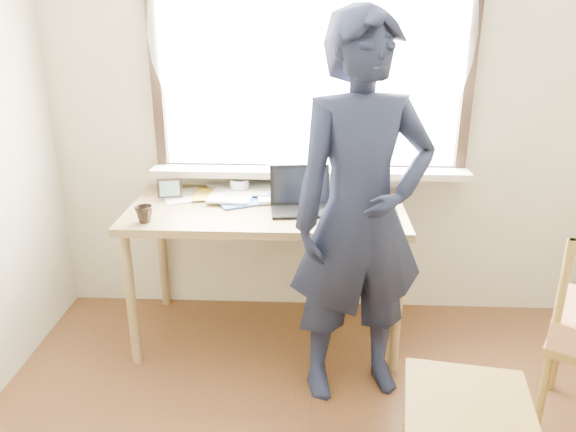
{
  "coord_description": "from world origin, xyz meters",
  "views": [
    {
      "loc": [
        -0.18,
        -1.27,
        1.85
      ],
      "look_at": [
        -0.28,
        0.95,
        1.01
      ],
      "focal_mm": 35.0,
      "sensor_mm": 36.0,
      "label": 1
    }
  ],
  "objects_px": {
    "desk": "(267,220)",
    "mug_dark": "(144,214)",
    "person": "(361,216)",
    "work_chair": "(466,415)",
    "mug_white": "(240,187)",
    "laptop": "(301,200)"
  },
  "relations": [
    {
      "from": "laptop",
      "to": "person",
      "type": "height_order",
      "value": "person"
    },
    {
      "from": "mug_dark",
      "to": "work_chair",
      "type": "relative_size",
      "value": 0.18
    },
    {
      "from": "person",
      "to": "desk",
      "type": "bearing_deg",
      "value": 120.97
    },
    {
      "from": "laptop",
      "to": "person",
      "type": "distance_m",
      "value": 0.52
    },
    {
      "from": "person",
      "to": "mug_dark",
      "type": "bearing_deg",
      "value": 154.78
    },
    {
      "from": "desk",
      "to": "person",
      "type": "bearing_deg",
      "value": -43.63
    },
    {
      "from": "mug_dark",
      "to": "mug_white",
      "type": "bearing_deg",
      "value": 48.13
    },
    {
      "from": "desk",
      "to": "work_chair",
      "type": "height_order",
      "value": "desk"
    },
    {
      "from": "person",
      "to": "work_chair",
      "type": "bearing_deg",
      "value": -77.79
    },
    {
      "from": "desk",
      "to": "laptop",
      "type": "distance_m",
      "value": 0.24
    },
    {
      "from": "work_chair",
      "to": "person",
      "type": "relative_size",
      "value": 0.28
    },
    {
      "from": "laptop",
      "to": "mug_dark",
      "type": "xyz_separation_m",
      "value": [
        -0.79,
        -0.24,
        -0.01
      ]
    },
    {
      "from": "mug_white",
      "to": "work_chair",
      "type": "height_order",
      "value": "mug_white"
    },
    {
      "from": "laptop",
      "to": "person",
      "type": "relative_size",
      "value": 0.19
    },
    {
      "from": "work_chair",
      "to": "person",
      "type": "bearing_deg",
      "value": 117.61
    },
    {
      "from": "desk",
      "to": "mug_dark",
      "type": "bearing_deg",
      "value": -155.91
    },
    {
      "from": "mug_white",
      "to": "mug_dark",
      "type": "distance_m",
      "value": 0.64
    },
    {
      "from": "desk",
      "to": "mug_white",
      "type": "height_order",
      "value": "mug_white"
    },
    {
      "from": "desk",
      "to": "mug_dark",
      "type": "relative_size",
      "value": 16.23
    },
    {
      "from": "mug_dark",
      "to": "desk",
      "type": "bearing_deg",
      "value": 24.09
    },
    {
      "from": "desk",
      "to": "mug_white",
      "type": "bearing_deg",
      "value": 130.07
    },
    {
      "from": "mug_white",
      "to": "work_chair",
      "type": "xyz_separation_m",
      "value": [
        1.02,
        -1.37,
        -0.45
      ]
    }
  ]
}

